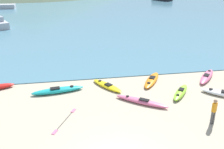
{
  "coord_description": "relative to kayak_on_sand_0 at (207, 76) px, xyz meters",
  "views": [
    {
      "loc": [
        -1.82,
        -8.91,
        8.22
      ],
      "look_at": [
        1.3,
        9.33,
        0.5
      ],
      "focal_mm": 42.0,
      "sensor_mm": 36.0,
      "label": 1
    }
  ],
  "objects": [
    {
      "name": "kayak_on_sand_0",
      "position": [
        0.0,
        0.0,
        0.0
      ],
      "size": [
        2.66,
        2.96,
        0.38
      ],
      "color": "#E5668C",
      "rests_on": "ground_plane"
    },
    {
      "name": "kayak_on_sand_4",
      "position": [
        -0.4,
        -2.93,
        -0.01
      ],
      "size": [
        2.7,
        2.34,
        0.36
      ],
      "color": "white",
      "rests_on": "ground_plane"
    },
    {
      "name": "kayak_on_sand_6",
      "position": [
        -7.97,
        -0.29,
        -0.04
      ],
      "size": [
        2.17,
        2.82,
        0.3
      ],
      "color": "yellow",
      "rests_on": "ground_plane"
    },
    {
      "name": "kayak_on_sand_2",
      "position": [
        -4.46,
        0.11,
        -0.03
      ],
      "size": [
        2.31,
        3.1,
        0.33
      ],
      "color": "orange",
      "rests_on": "ground_plane"
    },
    {
      "name": "kayak_on_sand_7",
      "position": [
        -3.16,
        -2.29,
        -0.01
      ],
      "size": [
        2.15,
        2.54,
        0.37
      ],
      "color": "#8CCC2D",
      "rests_on": "ground_plane"
    },
    {
      "name": "loose_paddle",
      "position": [
        -11.04,
        -4.31,
        -0.15
      ],
      "size": [
        1.41,
        2.56,
        0.03
      ],
      "color": "black",
      "rests_on": "ground_plane"
    },
    {
      "name": "kayak_on_sand_8",
      "position": [
        -6.15,
        -3.04,
        -0.03
      ],
      "size": [
        3.21,
        2.59,
        0.32
      ],
      "color": "#E5668C",
      "rests_on": "ground_plane"
    },
    {
      "name": "bay_water",
      "position": [
        -8.71,
        36.32,
        -0.14
      ],
      "size": [
        160.0,
        70.0,
        0.06
      ],
      "primitive_type": "cube",
      "color": "teal",
      "rests_on": "ground_plane"
    },
    {
      "name": "kayak_on_sand_3",
      "position": [
        -11.49,
        -0.55,
        0.01
      ],
      "size": [
        3.66,
        1.24,
        0.39
      ],
      "color": "teal",
      "rests_on": "ground_plane"
    },
    {
      "name": "person_near_foreground",
      "position": [
        -2.89,
        -6.01,
        0.72
      ],
      "size": [
        0.31,
        0.27,
        1.55
      ],
      "color": "#4C4C4C",
      "rests_on": "ground_plane"
    },
    {
      "name": "moored_boat_3",
      "position": [
        -23.79,
        40.36,
        0.32
      ],
      "size": [
        5.76,
        2.04,
        0.84
      ],
      "color": "#B2B2B7",
      "rests_on": "bay_water"
    }
  ]
}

